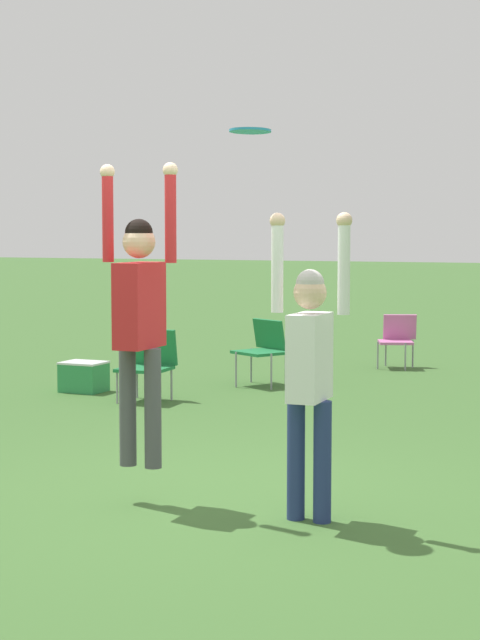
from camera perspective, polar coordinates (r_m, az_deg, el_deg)
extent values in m
plane|color=#3D662D|center=(7.78, -1.81, -9.56)|extent=(120.00, 120.00, 0.00)
cylinder|color=#4C4C51|center=(7.62, -6.01, -4.61)|extent=(0.12, 0.12, 0.84)
cylinder|color=#4C4C51|center=(7.52, -4.67, -4.72)|extent=(0.12, 0.12, 0.84)
cube|color=red|center=(7.49, -5.39, 0.79)|extent=(0.22, 0.46, 0.60)
sphere|color=beige|center=(7.47, -5.41, 4.17)|extent=(0.23, 0.23, 0.23)
sphere|color=black|center=(7.47, -5.42, 4.65)|extent=(0.19, 0.19, 0.19)
cylinder|color=red|center=(7.59, -7.06, 5.48)|extent=(0.08, 0.08, 0.63)
sphere|color=beige|center=(7.61, -7.09, 7.86)|extent=(0.10, 0.10, 0.10)
cylinder|color=red|center=(7.35, -3.73, 5.53)|extent=(0.08, 0.08, 0.63)
sphere|color=beige|center=(7.36, -3.74, 7.99)|extent=(0.10, 0.10, 0.10)
cylinder|color=navy|center=(7.19, 3.00, -7.44)|extent=(0.12, 0.12, 0.81)
cylinder|color=navy|center=(7.12, 4.42, -7.55)|extent=(0.12, 0.12, 0.81)
cube|color=white|center=(7.04, 3.74, -1.98)|extent=(0.22, 0.42, 0.57)
sphere|color=beige|center=(7.00, 3.75, 1.47)|extent=(0.22, 0.22, 0.22)
sphere|color=#B7B2AD|center=(7.00, 3.76, 1.96)|extent=(0.19, 0.19, 0.19)
cylinder|color=white|center=(7.08, 2.00, 2.86)|extent=(0.08, 0.08, 0.61)
sphere|color=beige|center=(7.08, 2.01, 5.32)|extent=(0.10, 0.10, 0.10)
cylinder|color=white|center=(6.92, 5.56, 2.80)|extent=(0.08, 0.08, 0.61)
sphere|color=beige|center=(6.92, 5.58, 5.32)|extent=(0.10, 0.10, 0.10)
cylinder|color=#2D9EDB|center=(7.11, 0.55, 10.06)|extent=(0.28, 0.28, 0.02)
cylinder|color=gray|center=(15.07, 7.36, -1.89)|extent=(0.02, 0.02, 0.39)
cylinder|color=gray|center=(14.97, 8.81, -1.95)|extent=(0.02, 0.02, 0.39)
cylinder|color=gray|center=(15.45, 7.78, -1.73)|extent=(0.02, 0.02, 0.39)
cylinder|color=gray|center=(15.35, 9.20, -1.79)|extent=(0.02, 0.02, 0.39)
cube|color=#C666A3|center=(15.19, 8.29, -1.18)|extent=(0.60, 0.60, 0.04)
cube|color=#C666A3|center=(15.38, 8.52, -0.37)|extent=(0.47, 0.26, 0.36)
cylinder|color=gray|center=(12.05, -6.57, -3.52)|extent=(0.02, 0.02, 0.39)
cylinder|color=gray|center=(11.83, -4.69, -3.66)|extent=(0.02, 0.02, 0.39)
cylinder|color=gray|center=(12.44, -5.52, -3.26)|extent=(0.02, 0.02, 0.39)
cylinder|color=gray|center=(12.23, -3.68, -3.39)|extent=(0.02, 0.02, 0.39)
cube|color=#1E753D|center=(12.11, -5.12, -2.62)|extent=(0.56, 0.56, 0.04)
cube|color=#1E753D|center=(12.30, -4.57, -1.44)|extent=(0.54, 0.14, 0.42)
cylinder|color=gray|center=(13.22, -0.21, -2.66)|extent=(0.02, 0.02, 0.44)
cylinder|color=gray|center=(13.03, 1.68, -2.77)|extent=(0.02, 0.02, 0.44)
cylinder|color=gray|center=(13.65, 0.60, -2.43)|extent=(0.02, 0.02, 0.44)
cylinder|color=gray|center=(13.47, 2.45, -2.53)|extent=(0.02, 0.02, 0.44)
cube|color=#1E753D|center=(13.31, 1.13, -1.74)|extent=(0.75, 0.75, 0.04)
cube|color=#1E753D|center=(13.53, 1.56, -0.76)|extent=(0.54, 0.35, 0.38)
cube|color=#2D8C4C|center=(13.00, -8.33, -3.06)|extent=(0.49, 0.40, 0.34)
cube|color=silver|center=(12.97, -8.34, -2.27)|extent=(0.50, 0.41, 0.02)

